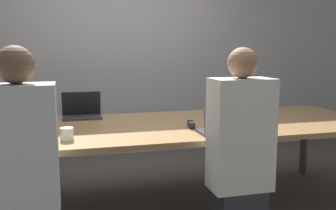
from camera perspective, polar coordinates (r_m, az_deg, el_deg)
The scene contains 13 objects.
ground_plane at distance 3.39m, azimuth -3.23°, elevation -15.42°, with size 24.00×24.00×0.00m, color #4C4742.
curtain_wall at distance 4.88m, azimuth -7.73°, elevation 8.76°, with size 12.00×0.06×2.80m.
conference_table at distance 3.17m, azimuth -3.33°, elevation -3.97°, with size 4.08×1.27×0.74m.
laptop_near_midright at distance 2.83m, azimuth 8.12°, elevation -3.06°, with size 0.31×0.24×0.24m.
person_near_midright at distance 2.54m, azimuth 10.91°, elevation -7.72°, with size 0.40×0.24×1.39m.
bottle_near_midright at distance 3.02m, azimuth 11.57°, elevation -1.51°, with size 0.06×0.06×0.28m.
laptop_near_left at distance 2.72m, azimuth -20.71°, elevation -3.86°, with size 0.31×0.27×0.27m.
person_near_left at distance 2.27m, azimuth -21.41°, elevation -9.99°, with size 0.40×0.24×1.39m.
cup_near_left at distance 2.73m, azimuth -15.16°, elevation -4.29°, with size 0.09×0.09×0.09m.
laptop_far_midleft at distance 3.58m, azimuth -13.01°, elevation -0.78°, with size 0.36×0.24×0.24m.
cup_far_midleft at distance 3.52m, azimuth -17.71°, elevation -1.58°, with size 0.08×0.08×0.09m.
stapler at distance 3.07m, azimuth 3.56°, elevation -2.99°, with size 0.07×0.16×0.05m.
notebook at distance 3.38m, azimuth 8.11°, elevation -2.24°, with size 0.19×0.14×0.02m.
Camera 1 is at (-0.62, -3.03, 1.37)m, focal length 40.00 mm.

